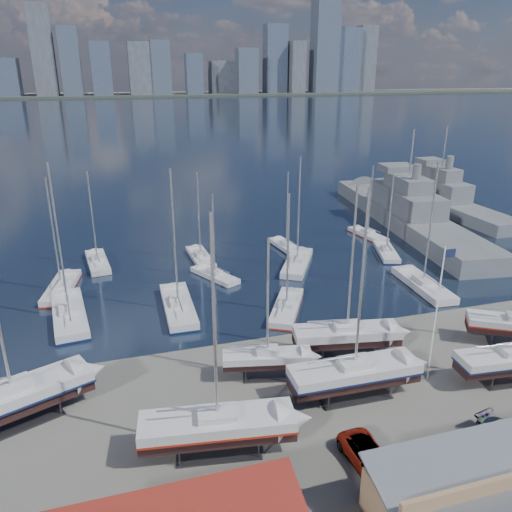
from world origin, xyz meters
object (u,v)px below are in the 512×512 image
object	(u,v)px
sailboat_cradle_0	(13,398)
naval_ship_east	(405,215)
car_a	(216,505)
flagpole	(438,306)
naval_ship_west	(438,200)

from	to	relation	value
sailboat_cradle_0	naval_ship_east	xyz separation A→B (m)	(59.24, 39.05, -0.56)
car_a	naval_ship_east	bearing A→B (deg)	54.07
car_a	flagpole	world-z (taller)	flagpole
naval_ship_east	flagpole	size ratio (longest dim) A/B	4.12
car_a	flagpole	distance (m)	24.03
naval_ship_west	sailboat_cradle_0	bearing A→B (deg)	122.74
naval_ship_west	flagpole	size ratio (longest dim) A/B	3.21
naval_ship_west	car_a	size ratio (longest dim) A/B	9.77
car_a	naval_ship_west	bearing A→B (deg)	51.31
car_a	flagpole	bearing A→B (deg)	28.04
naval_ship_east	flagpole	xyz separation A→B (m)	(-24.76, -43.24, 5.64)
naval_ship_east	naval_ship_west	size ratio (longest dim) A/B	1.28
naval_ship_west	car_a	xyz separation A→B (m)	(-59.09, -60.55, -0.96)
naval_ship_east	flagpole	distance (m)	50.14
flagpole	naval_ship_west	bearing A→B (deg)	53.90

